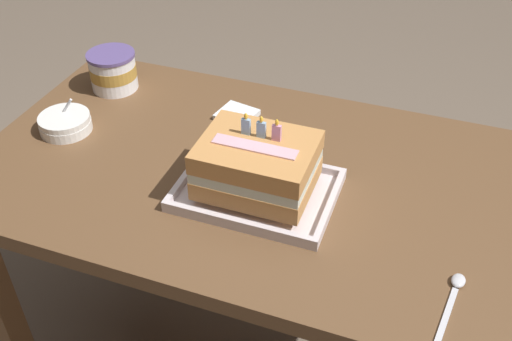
# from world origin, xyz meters

# --- Properties ---
(dining_table) EXTENTS (1.18, 0.68, 0.71)m
(dining_table) POSITION_xyz_m (0.00, 0.00, 0.60)
(dining_table) COLOR brown
(dining_table) RESTS_ON ground_plane
(foil_tray) EXTENTS (0.31, 0.22, 0.02)m
(foil_tray) POSITION_xyz_m (0.03, -0.07, 0.72)
(foil_tray) COLOR silver
(foil_tray) RESTS_ON dining_table
(birthday_cake) EXTENTS (0.21, 0.17, 0.15)m
(birthday_cake) POSITION_xyz_m (0.03, -0.07, 0.79)
(birthday_cake) COLOR #C68749
(birthday_cake) RESTS_ON foil_tray
(bowl_stack) EXTENTS (0.12, 0.12, 0.07)m
(bowl_stack) POSITION_xyz_m (-0.45, -0.01, 0.73)
(bowl_stack) COLOR white
(bowl_stack) RESTS_ON dining_table
(ice_cream_tub) EXTENTS (0.12, 0.12, 0.10)m
(ice_cream_tub) POSITION_xyz_m (-0.45, 0.20, 0.76)
(ice_cream_tub) COLOR white
(ice_cream_tub) RESTS_ON dining_table
(serving_spoon_near_tray) EXTENTS (0.04, 0.16, 0.01)m
(serving_spoon_near_tray) POSITION_xyz_m (0.42, -0.19, 0.72)
(serving_spoon_near_tray) COLOR silver
(serving_spoon_near_tray) RESTS_ON dining_table
(napkin_pile) EXTENTS (0.10, 0.09, 0.01)m
(napkin_pile) POSITION_xyz_m (-0.11, 0.17, 0.72)
(napkin_pile) COLOR white
(napkin_pile) RESTS_ON dining_table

